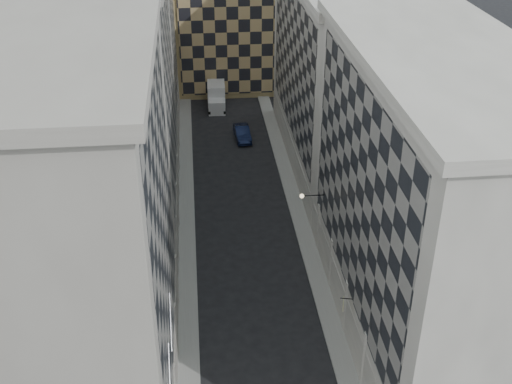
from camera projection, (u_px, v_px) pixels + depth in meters
sidewalk_west at (187, 226)px, 58.64m from camera, size 1.50×100.00×0.15m
sidewalk_east at (300, 220)px, 59.55m from camera, size 1.50×100.00×0.15m
bldg_left_a at (77, 240)px, 35.90m from camera, size 10.80×22.80×23.70m
bldg_left_b at (114, 101)px, 55.10m from camera, size 10.80×22.80×22.70m
bldg_left_c at (131, 34)px, 74.30m from camera, size 10.80×22.80×21.70m
bldg_right_a at (427, 206)px, 42.00m from camera, size 10.80×26.80×20.70m
bldg_right_b at (339, 73)px, 65.49m from camera, size 10.80×28.80×19.70m
tan_block at (234, 14)px, 87.23m from camera, size 16.80×14.80×18.80m
flagpoles_left at (170, 347)px, 33.94m from camera, size 0.10×6.33×2.33m
bracket_lamp at (304, 196)px, 51.25m from camera, size 1.98×0.36×0.36m
box_truck at (216, 98)px, 82.66m from camera, size 2.37×5.51×2.99m
dark_car at (242, 133)px, 74.47m from camera, size 1.93×4.76×1.54m
shop_sign at (344, 303)px, 43.44m from camera, size 0.85×0.75×0.84m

